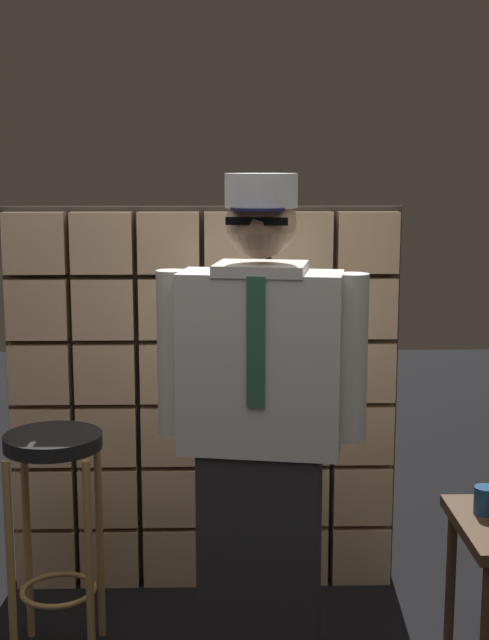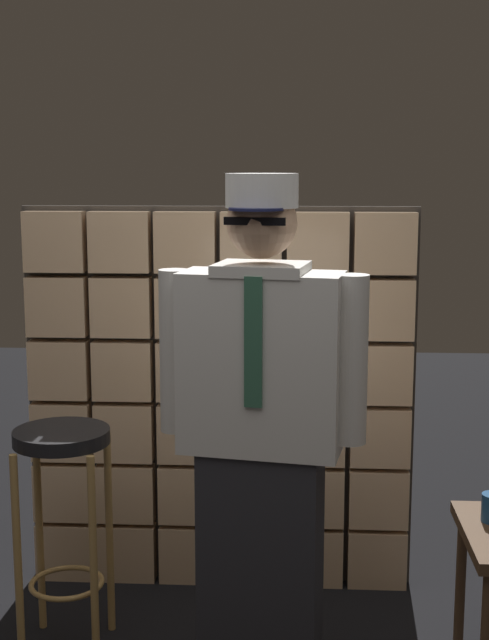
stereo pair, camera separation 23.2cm
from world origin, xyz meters
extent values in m
cube|color=#E0B78C|center=(-0.66, 1.20, 0.12)|extent=(0.24, 0.08, 0.24)
cube|color=#E0B78C|center=(-0.39, 1.20, 0.12)|extent=(0.24, 0.08, 0.24)
cube|color=#E0B78C|center=(-0.13, 1.20, 0.12)|extent=(0.24, 0.08, 0.24)
cube|color=#E0B78C|center=(0.13, 1.20, 0.12)|extent=(0.24, 0.08, 0.24)
cube|color=#E0B78C|center=(0.39, 1.20, 0.12)|extent=(0.24, 0.08, 0.24)
cube|color=#E0B78C|center=(0.66, 1.20, 0.12)|extent=(0.24, 0.08, 0.24)
cube|color=#E0B78C|center=(-0.66, 1.20, 0.38)|extent=(0.24, 0.08, 0.24)
cube|color=#E0B78C|center=(-0.39, 1.20, 0.38)|extent=(0.24, 0.08, 0.24)
cube|color=#E0B78C|center=(-0.13, 1.20, 0.38)|extent=(0.24, 0.08, 0.24)
cube|color=#E0B78C|center=(0.13, 1.20, 0.38)|extent=(0.24, 0.08, 0.24)
cube|color=#E0B78C|center=(0.39, 1.20, 0.38)|extent=(0.24, 0.08, 0.24)
cube|color=#E0B78C|center=(0.66, 1.20, 0.38)|extent=(0.24, 0.08, 0.24)
cube|color=#E0B78C|center=(-0.66, 1.20, 0.65)|extent=(0.24, 0.08, 0.24)
cube|color=#E0B78C|center=(-0.39, 1.20, 0.65)|extent=(0.24, 0.08, 0.24)
cube|color=#E0B78C|center=(-0.13, 1.20, 0.65)|extent=(0.24, 0.08, 0.24)
cube|color=#E0B78C|center=(0.13, 1.20, 0.65)|extent=(0.24, 0.08, 0.24)
cube|color=#E0B78C|center=(0.39, 1.20, 0.65)|extent=(0.24, 0.08, 0.24)
cube|color=#E0B78C|center=(0.66, 1.20, 0.65)|extent=(0.24, 0.08, 0.24)
cube|color=#E0B78C|center=(-0.66, 1.20, 0.91)|extent=(0.24, 0.08, 0.24)
cube|color=#E0B78C|center=(-0.39, 1.20, 0.91)|extent=(0.24, 0.08, 0.24)
cube|color=#E0B78C|center=(-0.13, 1.20, 0.91)|extent=(0.24, 0.08, 0.24)
cube|color=#E0B78C|center=(0.13, 1.20, 0.91)|extent=(0.24, 0.08, 0.24)
cube|color=#E0B78C|center=(0.39, 1.20, 0.91)|extent=(0.24, 0.08, 0.24)
cube|color=#E0B78C|center=(0.66, 1.20, 0.91)|extent=(0.24, 0.08, 0.24)
cube|color=#E0B78C|center=(-0.66, 1.20, 1.17)|extent=(0.24, 0.08, 0.24)
cube|color=#E0B78C|center=(-0.39, 1.20, 1.17)|extent=(0.24, 0.08, 0.24)
cube|color=#E0B78C|center=(-0.13, 1.20, 1.17)|extent=(0.24, 0.08, 0.24)
cube|color=#E0B78C|center=(0.13, 1.20, 1.17)|extent=(0.24, 0.08, 0.24)
cube|color=#E0B78C|center=(0.39, 1.20, 1.17)|extent=(0.24, 0.08, 0.24)
cube|color=#E0B78C|center=(0.66, 1.20, 1.17)|extent=(0.24, 0.08, 0.24)
cube|color=#E0B78C|center=(-0.66, 1.20, 1.44)|extent=(0.24, 0.08, 0.24)
cube|color=#E0B78C|center=(-0.39, 1.20, 1.44)|extent=(0.24, 0.08, 0.24)
cube|color=#E0B78C|center=(-0.13, 1.20, 1.44)|extent=(0.24, 0.08, 0.24)
cube|color=#E0B78C|center=(0.13, 1.20, 1.44)|extent=(0.24, 0.08, 0.24)
cube|color=#E0B78C|center=(0.39, 1.20, 1.44)|extent=(0.24, 0.08, 0.24)
cube|color=#E0B78C|center=(0.66, 1.20, 1.44)|extent=(0.24, 0.08, 0.24)
cube|color=#38332D|center=(0.00, 1.25, 0.78)|extent=(1.60, 0.02, 1.60)
cube|color=#28282D|center=(0.20, 0.46, 0.41)|extent=(0.42, 0.27, 0.82)
cube|color=silver|center=(0.20, 0.46, 1.12)|extent=(0.55, 0.31, 0.58)
cube|color=#33664C|center=(0.18, 0.35, 1.20)|extent=(0.06, 0.02, 0.41)
cube|color=silver|center=(0.20, 0.46, 1.42)|extent=(0.32, 0.28, 0.04)
sphere|color=tan|center=(0.20, 0.46, 1.56)|extent=(0.22, 0.22, 0.22)
ellipsoid|color=black|center=(0.19, 0.41, 1.52)|extent=(0.16, 0.10, 0.10)
cube|color=black|center=(0.18, 0.36, 1.57)|extent=(0.19, 0.04, 0.02)
cylinder|color=#191E47|center=(0.19, 0.38, 1.61)|extent=(0.19, 0.19, 0.01)
cylinder|color=white|center=(0.20, 0.46, 1.66)|extent=(0.23, 0.23, 0.11)
cylinder|color=silver|center=(0.49, 0.41, 1.14)|extent=(0.12, 0.12, 0.54)
cylinder|color=silver|center=(-0.08, 0.51, 1.14)|extent=(0.12, 0.12, 0.54)
cylinder|color=black|center=(-0.51, 0.65, 0.80)|extent=(0.34, 0.34, 0.05)
torus|color=tan|center=(-0.51, 0.65, 0.25)|extent=(0.27, 0.27, 0.02)
cylinder|color=tan|center=(-0.64, 0.52, 0.39)|extent=(0.03, 0.03, 0.77)
cylinder|color=tan|center=(-0.38, 0.52, 0.39)|extent=(0.03, 0.03, 0.77)
cylinder|color=tan|center=(-0.64, 0.79, 0.39)|extent=(0.03, 0.03, 0.77)
cylinder|color=tan|center=(-0.38, 0.79, 0.39)|extent=(0.03, 0.03, 0.77)
cylinder|color=#513823|center=(0.91, 0.70, 0.26)|extent=(0.04, 0.04, 0.52)
camera|label=1|loc=(0.08, -2.37, 1.74)|focal=50.78mm
camera|label=2|loc=(0.31, -2.36, 1.74)|focal=50.78mm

